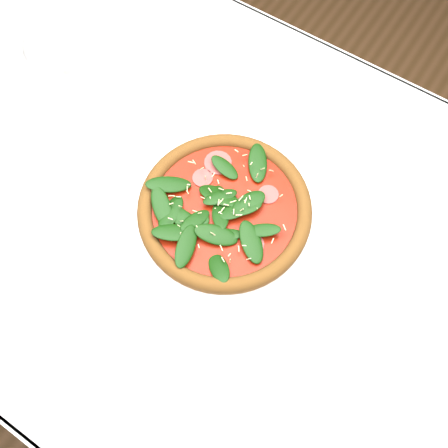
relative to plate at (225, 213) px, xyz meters
The scene contains 5 objects.
ground 0.76m from the plate, 152.07° to the right, with size 6.00×6.00×0.00m, color brown.
dining_table 0.11m from the plate, 152.07° to the right, with size 1.21×0.81×0.75m.
plate is the anchor object (origin of this frame).
pizza 0.02m from the plate, behind, with size 0.32×0.32×0.03m.
wine_glass 0.33m from the plate, behind, with size 0.08×0.08×0.20m.
Camera 1 is at (0.20, -0.27, 1.45)m, focal length 40.00 mm.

